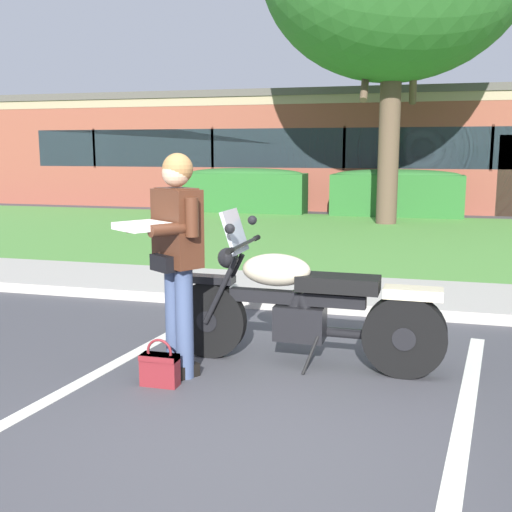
{
  "coord_description": "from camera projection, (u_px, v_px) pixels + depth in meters",
  "views": [
    {
      "loc": [
        0.83,
        -3.46,
        1.73
      ],
      "look_at": [
        -0.48,
        1.47,
        0.85
      ],
      "focal_mm": 43.4,
      "sensor_mm": 36.0,
      "label": 1
    }
  ],
  "objects": [
    {
      "name": "concrete_walk",
      "position": [
        345.0,
        291.0,
        7.46
      ],
      "size": [
        60.0,
        1.5,
        0.08
      ],
      "primitive_type": "cube",
      "color": "#ADA89E",
      "rests_on": "ground"
    },
    {
      "name": "curb_strip",
      "position": [
        336.0,
        307.0,
        6.65
      ],
      "size": [
        60.0,
        0.2,
        0.12
      ],
      "primitive_type": "cube",
      "color": "#ADA89E",
      "rests_on": "ground"
    },
    {
      "name": "hedge_center_left",
      "position": [
        396.0,
        193.0,
        15.67
      ],
      "size": [
        3.29,
        0.9,
        1.24
      ],
      "color": "#286028",
      "rests_on": "ground"
    },
    {
      "name": "rider_person",
      "position": [
        175.0,
        247.0,
        4.63
      ],
      "size": [
        0.61,
        0.67,
        1.7
      ],
      "color": "black",
      "rests_on": "ground"
    },
    {
      "name": "motorcycle",
      "position": [
        313.0,
        308.0,
        4.91
      ],
      "size": [
        2.24,
        0.82,
        1.26
      ],
      "color": "black",
      "rests_on": "ground"
    },
    {
      "name": "hedge_left",
      "position": [
        245.0,
        190.0,
        16.68
      ],
      "size": [
        3.28,
        0.9,
        1.24
      ],
      "color": "#286028",
      "rests_on": "ground"
    },
    {
      "name": "grass_lawn",
      "position": [
        375.0,
        238.0,
        11.97
      ],
      "size": [
        60.0,
        7.97,
        0.06
      ],
      "primitive_type": "cube",
      "color": "#518E3D",
      "rests_on": "ground"
    },
    {
      "name": "stall_stripe_0",
      "position": [
        56.0,
        396.0,
        4.39
      ],
      "size": [
        0.67,
        4.38,
        0.01
      ],
      "primitive_type": "cube",
      "rotation": [
        0.0,
        0.0,
        -0.12
      ],
      "color": "silver",
      "rests_on": "ground"
    },
    {
      "name": "ground_plane",
      "position": [
        270.0,
        435.0,
        3.79
      ],
      "size": [
        140.0,
        140.0,
        0.0
      ],
      "primitive_type": "plane",
      "color": "#424247"
    },
    {
      "name": "handbag",
      "position": [
        160.0,
        367.0,
        4.57
      ],
      "size": [
        0.28,
        0.13,
        0.36
      ],
      "color": "maroon",
      "rests_on": "ground"
    },
    {
      "name": "brick_building",
      "position": [
        362.0,
        150.0,
        21.82
      ],
      "size": [
        22.69,
        10.31,
        3.41
      ],
      "color": "brown",
      "rests_on": "ground"
    },
    {
      "name": "stall_stripe_1",
      "position": [
        460.0,
        442.0,
        3.7
      ],
      "size": [
        0.67,
        4.38,
        0.01
      ],
      "primitive_type": "cube",
      "rotation": [
        0.0,
        0.0,
        -0.12
      ],
      "color": "silver",
      "rests_on": "ground"
    }
  ]
}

